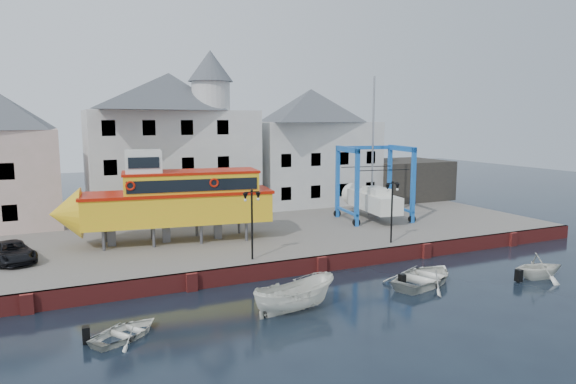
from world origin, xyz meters
name	(u,v)px	position (x,y,z in m)	size (l,w,h in m)	color
ground	(321,273)	(0.00, 0.00, 0.00)	(140.00, 140.00, 0.00)	black
hardstanding	(256,230)	(0.00, 11.00, 0.50)	(44.00, 22.00, 1.00)	#5F5A51
quay_wall	(320,264)	(0.00, 0.10, 0.50)	(44.00, 0.47, 1.00)	maroon
building_pink	(2,160)	(-18.00, 18.00, 6.15)	(8.00, 7.00, 10.30)	#B89F8E
building_white_main	(173,141)	(-4.87, 18.39, 7.34)	(14.00, 8.30, 14.00)	#BDBDBD
building_white_right	(311,146)	(9.00, 19.00, 6.60)	(12.00, 8.00, 11.20)	#BDBDBD
shed_dark	(404,179)	(19.00, 17.00, 3.00)	(8.00, 7.00, 4.00)	black
lamp_post_left	(252,207)	(-4.00, 1.20, 4.17)	(1.12, 0.32, 4.20)	black
lamp_post_right	(392,196)	(6.00, 1.20, 4.17)	(1.12, 0.32, 4.20)	black
tour_boat	(166,199)	(-7.73, 7.70, 3.95)	(14.69, 5.28, 6.26)	#59595E
travel_lift	(370,195)	(9.51, 9.04, 2.96)	(6.01, 7.95, 11.70)	#0F60B8
van	(12,252)	(-16.93, 6.54, 1.60)	(1.98, 4.29, 1.19)	black
motorboat_a	(295,311)	(-4.18, -5.06, 0.00)	(1.71, 4.54, 1.75)	silver
motorboat_b	(425,283)	(4.38, -4.31, 0.00)	(3.58, 5.01, 1.04)	silver
motorboat_c	(538,279)	(11.00, -6.38, 0.00)	(2.69, 3.12, 1.64)	silver
motorboat_d	(126,337)	(-12.03, -4.76, 0.00)	(2.35, 3.28, 0.68)	silver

